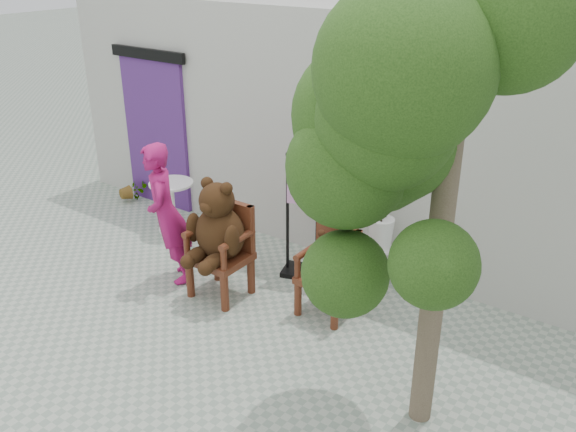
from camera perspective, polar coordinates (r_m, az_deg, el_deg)
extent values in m
plane|color=#98A190|center=(6.13, -9.43, -12.84)|extent=(60.00, 60.00, 0.00)
cube|color=#B9B7AD|center=(7.70, 6.12, 7.78)|extent=(9.00, 1.00, 3.00)
cube|color=#4D246E|center=(9.24, -12.20, 7.57)|extent=(1.20, 0.08, 2.20)
cube|color=black|center=(8.96, -13.05, 14.55)|extent=(1.40, 0.06, 0.15)
cylinder|color=#471D0F|center=(6.95, -9.14, -5.86)|extent=(0.09, 0.09, 0.43)
cylinder|color=#471D0F|center=(7.24, -6.64, -4.40)|extent=(0.09, 0.09, 0.43)
cylinder|color=#471D0F|center=(6.65, -5.95, -7.18)|extent=(0.09, 0.09, 0.43)
cylinder|color=#471D0F|center=(6.95, -3.47, -5.59)|extent=(0.09, 0.09, 0.43)
cube|color=#471D0F|center=(6.82, -6.41, -3.88)|extent=(0.61, 0.56, 0.08)
cube|color=#471D0F|center=(6.84, -5.21, -0.74)|extent=(0.58, 0.08, 0.56)
cylinder|color=#471D0F|center=(7.00, -6.87, -0.21)|extent=(0.08, 0.08, 0.56)
cylinder|color=#471D0F|center=(6.76, -9.44, -2.73)|extent=(0.07, 0.07, 0.25)
cylinder|color=#471D0F|center=(6.85, -8.18, -1.08)|extent=(0.08, 0.53, 0.08)
cylinder|color=#471D0F|center=(6.68, -3.47, -1.30)|extent=(0.08, 0.08, 0.56)
cylinder|color=#471D0F|center=(6.43, -6.04, -3.99)|extent=(0.07, 0.07, 0.25)
cylinder|color=#471D0F|center=(6.53, -4.77, -2.23)|extent=(0.08, 0.53, 0.08)
ellipsoid|color=black|center=(6.71, -6.36, -1.62)|extent=(0.58, 0.49, 0.61)
sphere|color=black|center=(6.52, -6.69, 1.47)|extent=(0.39, 0.39, 0.39)
ellipsoid|color=black|center=(6.43, -7.59, 0.79)|extent=(0.17, 0.14, 0.14)
sphere|color=black|center=(6.56, -7.59, 3.08)|extent=(0.14, 0.14, 0.14)
sphere|color=black|center=(6.39, -5.79, 2.59)|extent=(0.14, 0.14, 0.14)
ellipsoid|color=black|center=(6.78, -8.83, -1.07)|extent=(0.14, 0.19, 0.35)
ellipsoid|color=black|center=(6.71, -8.56, -3.66)|extent=(0.17, 0.34, 0.17)
sphere|color=black|center=(6.63, -9.35, -4.25)|extent=(0.16, 0.16, 0.16)
ellipsoid|color=black|center=(6.44, -5.26, -2.29)|extent=(0.14, 0.19, 0.35)
ellipsoid|color=black|center=(6.55, -6.96, -4.27)|extent=(0.17, 0.34, 0.17)
sphere|color=black|center=(6.47, -7.75, -4.88)|extent=(0.16, 0.16, 0.16)
cylinder|color=#471D0F|center=(6.55, 0.93, -7.75)|extent=(0.08, 0.08, 0.39)
cylinder|color=#471D0F|center=(6.85, 2.90, -6.25)|extent=(0.08, 0.08, 0.39)
cylinder|color=#471D0F|center=(6.35, 4.39, -9.00)|extent=(0.08, 0.08, 0.39)
cylinder|color=#471D0F|center=(6.65, 6.25, -7.38)|extent=(0.08, 0.08, 0.39)
cube|color=#471D0F|center=(6.48, 3.66, -5.85)|extent=(0.55, 0.50, 0.07)
cube|color=#471D0F|center=(6.50, 4.74, -2.86)|extent=(0.52, 0.07, 0.50)
cylinder|color=#471D0F|center=(6.61, 2.97, -2.32)|extent=(0.07, 0.07, 0.50)
cylinder|color=#471D0F|center=(6.37, 0.89, -4.82)|extent=(0.06, 0.06, 0.23)
cylinder|color=#471D0F|center=(6.46, 1.93, -3.20)|extent=(0.07, 0.48, 0.07)
cylinder|color=#471D0F|center=(6.40, 6.57, -3.42)|extent=(0.07, 0.07, 0.50)
cylinder|color=#471D0F|center=(6.14, 4.57, -6.05)|extent=(0.06, 0.06, 0.23)
cylinder|color=#471D0F|center=(6.25, 5.59, -4.36)|extent=(0.07, 0.48, 0.07)
ellipsoid|color=black|center=(6.40, 3.75, -4.43)|extent=(0.34, 0.29, 0.35)
sphere|color=black|center=(6.28, 3.72, -2.62)|extent=(0.22, 0.22, 0.22)
ellipsoid|color=black|center=(6.22, 3.28, -3.06)|extent=(0.10, 0.08, 0.08)
sphere|color=black|center=(6.28, 3.16, -1.64)|extent=(0.08, 0.08, 0.08)
sphere|color=black|center=(6.20, 4.39, -2.00)|extent=(0.08, 0.08, 0.08)
ellipsoid|color=black|center=(6.41, 2.19, -4.09)|extent=(0.08, 0.11, 0.20)
ellipsoid|color=black|center=(6.37, 2.43, -5.69)|extent=(0.10, 0.20, 0.10)
sphere|color=black|center=(6.32, 2.04, -6.07)|extent=(0.10, 0.10, 0.10)
ellipsoid|color=black|center=(6.26, 4.64, -4.89)|extent=(0.08, 0.11, 0.20)
ellipsoid|color=black|center=(6.31, 3.55, -6.07)|extent=(0.10, 0.20, 0.10)
sphere|color=black|center=(6.26, 3.16, -6.45)|extent=(0.10, 0.10, 0.10)
imported|color=#A3145B|center=(7.07, -11.24, 0.15)|extent=(0.70, 0.72, 1.67)
cylinder|color=white|center=(8.39, -10.89, 3.02)|extent=(0.60, 0.60, 0.03)
cylinder|color=white|center=(8.52, -10.71, 0.88)|extent=(0.06, 0.06, 0.68)
cylinder|color=white|center=(8.65, -10.54, -1.15)|extent=(0.44, 0.44, 0.03)
cube|color=black|center=(7.12, -0.04, 0.08)|extent=(0.04, 0.04, 1.50)
cube|color=black|center=(7.03, 2.76, -0.29)|extent=(0.04, 0.04, 1.50)
cube|color=black|center=(6.80, 1.41, 5.66)|extent=(0.39, 0.15, 0.03)
cube|color=black|center=(7.40, 1.30, -5.19)|extent=(0.54, 0.47, 0.06)
cube|color=#E29CDB|center=(6.90, 1.36, 3.12)|extent=(0.36, 0.15, 0.52)
cylinder|color=black|center=(6.81, 1.41, 5.42)|extent=(0.01, 0.01, 0.08)
cylinder|color=white|center=(7.12, 8.56, -3.00)|extent=(0.32, 0.32, 0.03)
cylinder|color=white|center=(7.25, 9.36, -4.47)|extent=(0.03, 0.03, 0.44)
cylinder|color=white|center=(7.32, 8.17, -4.11)|extent=(0.03, 0.03, 0.44)
cylinder|color=white|center=(7.19, 7.54, -4.64)|extent=(0.03, 0.03, 0.44)
cylinder|color=white|center=(7.12, 8.74, -5.01)|extent=(0.03, 0.03, 0.44)
cylinder|color=black|center=(6.91, 8.90, 1.73)|extent=(0.12, 0.07, 0.80)
cylinder|color=olive|center=(6.83, 9.09, 4.34)|extent=(0.04, 0.04, 0.08)
cylinder|color=black|center=(6.88, 8.52, 1.68)|extent=(0.03, 0.10, 0.80)
cylinder|color=olive|center=(6.78, 8.47, 4.24)|extent=(0.04, 0.04, 0.07)
cylinder|color=black|center=(6.91, 8.86, 1.73)|extent=(0.11, 0.07, 0.80)
cylinder|color=olive|center=(6.83, 9.01, 4.33)|extent=(0.04, 0.04, 0.08)
cylinder|color=black|center=(6.87, 9.29, 1.57)|extent=(0.11, 0.14, 0.79)
cylinder|color=olive|center=(6.76, 9.94, 4.07)|extent=(0.04, 0.05, 0.08)
cylinder|color=black|center=(6.83, 8.56, 1.49)|extent=(0.18, 0.09, 0.79)
cylinder|color=olive|center=(6.67, 8.29, 3.91)|extent=(0.05, 0.04, 0.08)
cylinder|color=black|center=(6.82, 8.60, 1.47)|extent=(0.12, 0.05, 0.80)
cylinder|color=olive|center=(6.68, 8.57, 3.92)|extent=(0.04, 0.04, 0.07)
cylinder|color=brown|center=(4.65, 13.92, -2.79)|extent=(0.18, 0.18, 3.21)
sphere|color=#18360E|center=(4.66, 7.95, 6.69)|extent=(1.06, 1.06, 1.06)
sphere|color=#18360E|center=(4.39, 7.67, 9.22)|extent=(1.12, 1.12, 1.12)
sphere|color=#18360E|center=(3.86, 10.77, 13.34)|extent=(1.13, 1.13, 1.13)
sphere|color=#18360E|center=(4.13, 20.14, 17.11)|extent=(0.95, 0.95, 0.95)
sphere|color=#18360E|center=(4.44, 9.75, 7.15)|extent=(0.94, 0.94, 0.94)
sphere|color=#18360E|center=(4.25, 5.55, 4.52)|extent=(0.87, 0.87, 0.87)
sphere|color=#18360E|center=(4.05, 9.22, 8.96)|extent=(0.95, 0.95, 0.95)
sphere|color=#18360E|center=(4.41, 5.38, -5.39)|extent=(0.64, 0.64, 0.64)
sphere|color=#18360E|center=(3.90, 13.48, -4.45)|extent=(0.57, 0.57, 0.57)
imported|color=#18360E|center=(9.67, -14.34, 2.38)|extent=(0.41, 0.39, 0.37)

